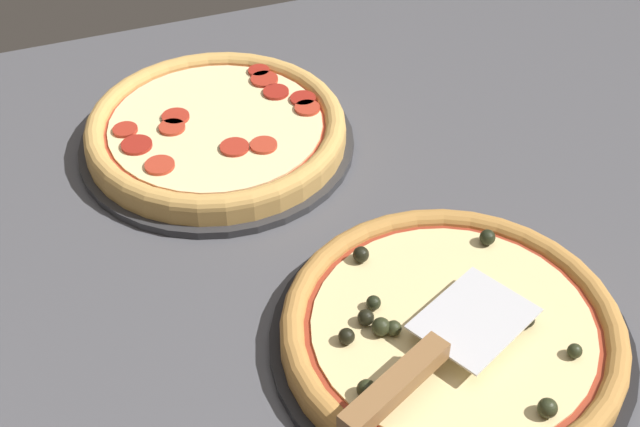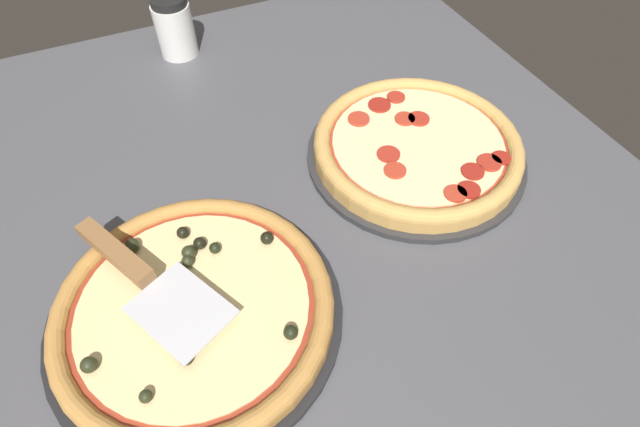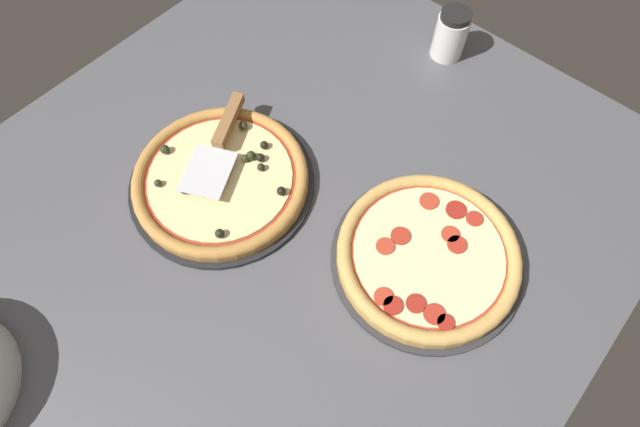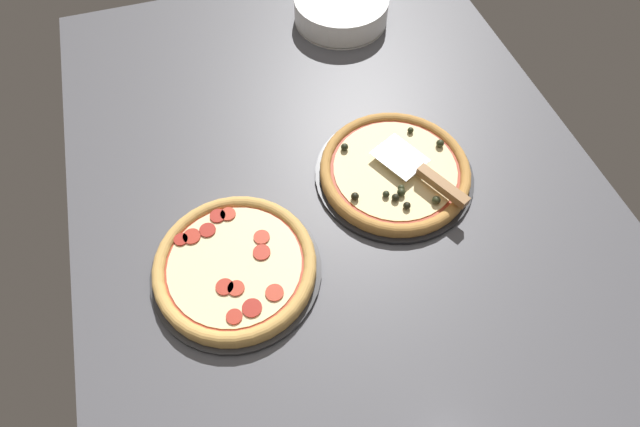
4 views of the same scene
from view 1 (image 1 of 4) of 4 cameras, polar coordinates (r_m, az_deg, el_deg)
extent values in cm
cube|color=#4C4C51|center=(98.94, 7.90, -2.92)|extent=(149.34, 115.25, 3.60)
cylinder|color=black|center=(87.97, 8.36, -8.12)|extent=(35.24, 35.24, 1.00)
cylinder|color=#B77F3D|center=(87.02, 8.44, -7.59)|extent=(33.12, 33.12, 1.52)
torus|color=#B77F3D|center=(86.45, 8.49, -7.26)|extent=(33.12, 33.12, 2.35)
cylinder|color=maroon|center=(86.40, 8.50, -7.23)|extent=(28.79, 28.79, 0.15)
cylinder|color=beige|center=(86.30, 8.51, -7.17)|extent=(27.16, 27.16, 0.40)
sphere|color=#282D19|center=(84.28, 4.74, -7.32)|extent=(1.50, 1.50, 1.50)
sphere|color=black|center=(84.90, 2.95, -6.66)|extent=(1.61, 1.61, 1.61)
sphere|color=black|center=(94.06, 10.67, -1.51)|extent=(1.67, 1.67, 1.67)
sphere|color=black|center=(90.70, 2.64, -2.63)|extent=(1.68, 1.68, 1.68)
sphere|color=#282D19|center=(80.63, 14.36, -11.96)|extent=(1.78, 1.78, 1.78)
sphere|color=black|center=(86.86, 13.09, -6.62)|extent=(1.59, 1.59, 1.59)
sphere|color=black|center=(83.34, 1.71, -7.86)|extent=(1.57, 1.57, 1.57)
sphere|color=#282D19|center=(79.48, 3.00, -11.17)|extent=(1.80, 1.80, 1.80)
sphere|color=#282D19|center=(84.11, 3.93, -7.24)|extent=(1.79, 1.79, 1.79)
sphere|color=#282D19|center=(85.53, 15.99, -8.45)|extent=(1.40, 1.40, 1.40)
sphere|color=black|center=(86.31, 3.45, -5.72)|extent=(1.45, 1.45, 1.45)
sphere|color=#282D19|center=(86.36, 11.86, -6.70)|extent=(1.65, 1.65, 1.65)
cylinder|color=#2D2D30|center=(110.83, -6.58, 4.50)|extent=(33.73, 33.73, 1.00)
cylinder|color=tan|center=(109.91, -6.64, 5.14)|extent=(31.70, 31.70, 2.09)
torus|color=tan|center=(109.30, -6.69, 5.58)|extent=(31.70, 31.70, 2.48)
cylinder|color=#A33823|center=(109.25, -6.69, 5.61)|extent=(27.56, 27.56, 0.15)
cylinder|color=beige|center=(109.18, -6.69, 5.67)|extent=(26.00, 26.00, 0.40)
cylinder|color=#B73823|center=(104.74, -3.63, 4.39)|extent=(3.22, 3.22, 0.40)
cylinder|color=#B73823|center=(110.60, -0.82, 6.76)|extent=(3.15, 3.15, 0.40)
cylinder|color=#AD2D1E|center=(109.47, -12.36, 5.26)|extent=(2.99, 2.99, 0.40)
cylinder|color=#AD2D1E|center=(110.50, -9.23, 6.13)|extent=(3.39, 3.39, 0.40)
cylinder|color=#AD2D1E|center=(104.70, -5.50, 4.25)|extent=(3.44, 3.44, 0.40)
cylinder|color=#B73823|center=(103.20, -10.22, 3.06)|extent=(3.45, 3.45, 0.40)
cylinder|color=#B73823|center=(108.80, -9.45, 5.46)|extent=(3.19, 3.19, 0.40)
cylinder|color=maroon|center=(113.62, -2.84, 7.78)|extent=(3.29, 3.29, 0.40)
cylinder|color=#AD2D1E|center=(116.11, -3.59, 8.57)|extent=(3.55, 3.55, 0.40)
cylinder|color=maroon|center=(106.74, -11.65, 4.32)|extent=(3.67, 3.67, 0.40)
cylinder|color=maroon|center=(117.83, -3.94, 9.10)|extent=(2.79, 2.79, 0.40)
cylinder|color=maroon|center=(112.27, -1.10, 7.36)|extent=(3.23, 3.23, 0.40)
cube|color=silver|center=(84.45, 9.85, -6.64)|extent=(13.15, 12.05, 0.24)
cube|color=olive|center=(77.49, 4.84, -10.93)|extent=(12.14, 7.50, 2.00)
camera|label=2|loc=(0.82, 35.60, 26.29)|focal=28.00mm
camera|label=3|loc=(1.11, 15.76, 48.40)|focal=28.00mm
camera|label=4|loc=(0.91, -56.58, 43.58)|focal=28.00mm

